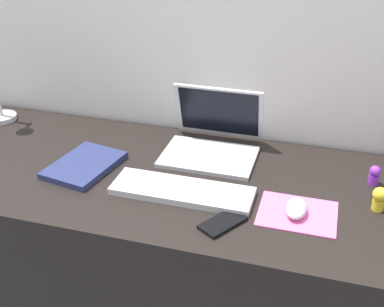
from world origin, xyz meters
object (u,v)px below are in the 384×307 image
Objects in this scene: keyboard at (182,191)px; toy_figurine_yellow at (379,198)px; mouse at (296,208)px; cell_phone at (223,223)px; notebook_pad at (84,165)px; toy_figurine_purple at (374,175)px; laptop at (213,136)px.

keyboard is 0.54m from toy_figurine_yellow.
keyboard is 0.33m from mouse.
mouse is at bearing 60.43° from cell_phone.
notebook_pad is 0.88m from toy_figurine_purple.
toy_figurine_yellow reaches higher than keyboard.
laptop reaches higher than keyboard.
notebook_pad is at bearing -178.56° from toy_figurine_yellow.
mouse is at bearing -157.07° from toy_figurine_yellow.
toy_figurine_yellow is (0.88, 0.02, 0.03)m from notebook_pad.
toy_figurine_yellow is (0.52, -0.21, -0.02)m from laptop.
keyboard is 0.18m from cell_phone.
cell_phone is 0.50m from toy_figurine_purple.
toy_figurine_purple reaches higher than mouse.
keyboard reaches higher than cell_phone.
laptop reaches higher than cell_phone.
keyboard is at bearing 0.60° from notebook_pad.
mouse is (0.31, -0.30, -0.03)m from laptop.
toy_figurine_yellow is at bearing 8.26° from keyboard.
laptop is 3.12× the size of mouse.
toy_figurine_yellow is (0.01, -0.14, 0.01)m from toy_figurine_purple.
toy_figurine_yellow reaches higher than mouse.
mouse is at bearing -44.02° from laptop.
notebook_pad is (-0.49, 0.17, 0.01)m from cell_phone.
laptop is 0.43m from notebook_pad.
keyboard is 5.95× the size of toy_figurine_yellow.
mouse is (0.33, -0.01, 0.01)m from keyboard.
cell_phone is at bearing -151.62° from mouse.
cell_phone is at bearing -154.51° from toy_figurine_yellow.
laptop reaches higher than toy_figurine_purple.
toy_figurine_purple is (0.20, 0.23, 0.01)m from mouse.
toy_figurine_yellow reaches higher than toy_figurine_purple.
mouse is 0.40× the size of notebook_pad.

